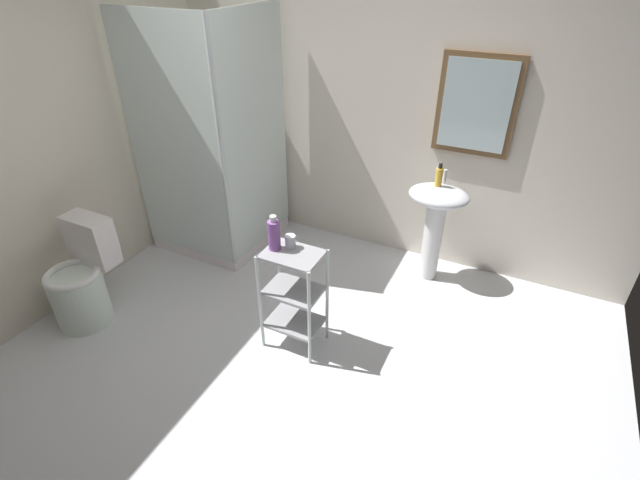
% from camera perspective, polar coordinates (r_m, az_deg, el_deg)
% --- Properties ---
extents(ground_plane, '(4.20, 4.20, 0.02)m').
position_cam_1_polar(ground_plane, '(3.07, -6.47, -16.71)').
color(ground_plane, silver).
extents(wall_back, '(4.20, 0.14, 2.50)m').
position_cam_1_polar(wall_back, '(3.84, 7.67, 16.16)').
color(wall_back, silver).
rests_on(wall_back, ground_plane).
extents(wall_left, '(0.10, 4.20, 2.50)m').
position_cam_1_polar(wall_left, '(3.61, -34.12, 9.85)').
color(wall_left, beige).
rests_on(wall_left, ground_plane).
extents(shower_stall, '(0.92, 0.92, 2.00)m').
position_cam_1_polar(shower_stall, '(4.14, -12.26, 5.17)').
color(shower_stall, white).
rests_on(shower_stall, ground_plane).
extents(pedestal_sink, '(0.46, 0.37, 0.81)m').
position_cam_1_polar(pedestal_sink, '(3.65, 14.32, 3.08)').
color(pedestal_sink, white).
rests_on(pedestal_sink, ground_plane).
extents(sink_faucet, '(0.03, 0.03, 0.10)m').
position_cam_1_polar(sink_faucet, '(3.63, 15.37, 7.76)').
color(sink_faucet, silver).
rests_on(sink_faucet, pedestal_sink).
extents(toilet, '(0.37, 0.49, 0.76)m').
position_cam_1_polar(toilet, '(3.67, -27.59, -4.66)').
color(toilet, white).
rests_on(toilet, ground_plane).
extents(storage_cart, '(0.38, 0.28, 0.74)m').
position_cam_1_polar(storage_cart, '(2.98, -3.32, -6.53)').
color(storage_cart, silver).
rests_on(storage_cart, ground_plane).
extents(hand_soap_bottle, '(0.05, 0.05, 0.18)m').
position_cam_1_polar(hand_soap_bottle, '(3.54, 14.67, 7.72)').
color(hand_soap_bottle, gold).
rests_on(hand_soap_bottle, pedestal_sink).
extents(conditioner_bottle_purple, '(0.08, 0.08, 0.23)m').
position_cam_1_polar(conditioner_bottle_purple, '(2.79, -5.78, 0.70)').
color(conditioner_bottle_purple, '#874DA1').
rests_on(conditioner_bottle_purple, storage_cart).
extents(rinse_cup, '(0.07, 0.07, 0.09)m').
position_cam_1_polar(rinse_cup, '(2.83, -3.73, -0.18)').
color(rinse_cup, silver).
rests_on(rinse_cup, storage_cart).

